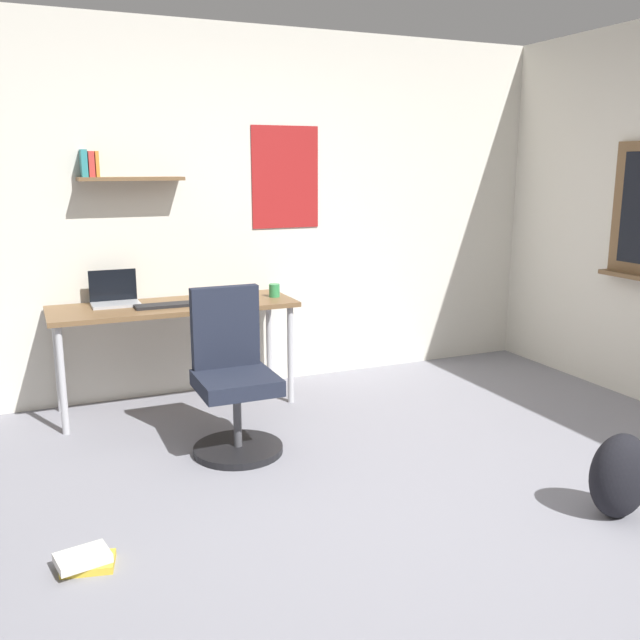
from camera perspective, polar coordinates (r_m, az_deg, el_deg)
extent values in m
plane|color=gray|center=(3.36, 7.73, -16.61)|extent=(5.20, 5.20, 0.00)
cube|color=silver|center=(5.20, -6.06, 8.82)|extent=(5.00, 0.10, 2.60)
cube|color=brown|center=(4.85, -15.27, 11.15)|extent=(0.68, 0.20, 0.02)
cube|color=#A51E1E|center=(5.23, -2.87, 11.64)|extent=(0.52, 0.01, 0.74)
cube|color=teal|center=(4.84, -18.86, 12.10)|extent=(0.04, 0.14, 0.17)
cube|color=#C63833|center=(4.84, -18.34, 12.07)|extent=(0.04, 0.14, 0.16)
cube|color=orange|center=(4.85, -17.91, 12.10)|extent=(0.02, 0.14, 0.16)
cube|color=brown|center=(4.76, -11.92, 1.10)|extent=(1.62, 0.57, 0.03)
cylinder|color=#B7B7BC|center=(4.55, -20.45, -4.70)|extent=(0.04, 0.04, 0.69)
cylinder|color=#B7B7BC|center=(4.84, -2.44, -2.87)|extent=(0.04, 0.04, 0.69)
cylinder|color=#B7B7BC|center=(4.98, -20.76, -3.26)|extent=(0.04, 0.04, 0.69)
cylinder|color=#B7B7BC|center=(5.25, -4.21, -1.67)|extent=(0.04, 0.04, 0.69)
cylinder|color=black|center=(4.13, -6.74, -10.50)|extent=(0.52, 0.52, 0.04)
cylinder|color=#4C4C51|center=(4.06, -6.81, -8.04)|extent=(0.05, 0.05, 0.34)
cube|color=#1E2333|center=(3.99, -6.89, -5.15)|extent=(0.44, 0.44, 0.09)
cube|color=#1E2333|center=(4.10, -7.80, -0.56)|extent=(0.40, 0.07, 0.48)
cube|color=#ADAFB5|center=(4.80, -16.45, 1.24)|extent=(0.31, 0.21, 0.02)
cube|color=black|center=(4.87, -16.68, 2.77)|extent=(0.31, 0.01, 0.21)
cube|color=black|center=(4.67, -12.73, 1.17)|extent=(0.37, 0.13, 0.02)
ellipsoid|color=#262628|center=(4.73, -9.41, 1.54)|extent=(0.10, 0.06, 0.03)
cylinder|color=#338C4C|center=(4.92, -3.78, 2.44)|extent=(0.08, 0.08, 0.09)
ellipsoid|color=black|center=(3.63, 23.44, -11.67)|extent=(0.32, 0.22, 0.42)
cube|color=gold|center=(3.20, -18.51, -18.46)|extent=(0.24, 0.19, 0.03)
cube|color=silver|center=(3.18, -18.93, -18.02)|extent=(0.23, 0.19, 0.04)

